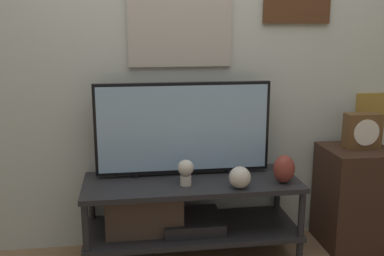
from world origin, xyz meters
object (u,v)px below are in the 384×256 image
(television, at_px, (183,128))
(decorative_bust, at_px, (186,171))
(vase_round_glass, at_px, (240,177))
(vase_urn_stoneware, at_px, (284,169))
(mantel_clock, at_px, (362,131))

(television, distance_m, decorative_bust, 0.28)
(television, relative_size, decorative_bust, 7.01)
(vase_round_glass, distance_m, decorative_bust, 0.31)
(vase_round_glass, relative_size, decorative_bust, 0.83)
(television, xyz_separation_m, vase_urn_stoneware, (0.57, -0.22, -0.21))
(vase_round_glass, height_order, mantel_clock, mantel_clock)
(mantel_clock, bearing_deg, vase_round_glass, -165.10)
(vase_urn_stoneware, xyz_separation_m, decorative_bust, (-0.58, 0.04, 0.00))
(television, distance_m, vase_round_glass, 0.46)
(decorative_bust, xyz_separation_m, mantel_clock, (1.15, 0.14, 0.17))
(television, bearing_deg, decorative_bust, -93.11)
(vase_urn_stoneware, distance_m, mantel_clock, 0.62)
(vase_urn_stoneware, height_order, mantel_clock, mantel_clock)
(decorative_bust, distance_m, mantel_clock, 1.17)
(vase_round_glass, distance_m, mantel_clock, 0.90)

